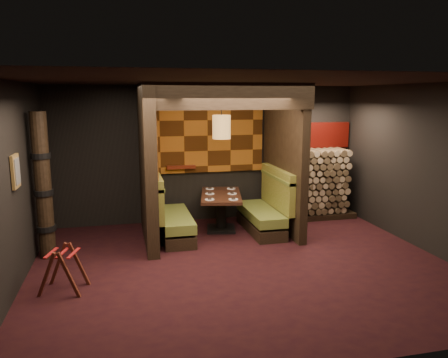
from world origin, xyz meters
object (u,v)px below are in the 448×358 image
dining_table (221,206)px  firewood_stack (315,184)px  booth_bench_left (170,217)px  pendant_lamp (222,127)px  luggage_rack (63,268)px  totem_column (43,187)px  booth_bench_right (266,211)px

dining_table → firewood_stack: size_ratio=0.88×
booth_bench_left → dining_table: 1.07m
pendant_lamp → luggage_rack: bearing=-141.9°
firewood_stack → dining_table: bearing=-167.8°
luggage_rack → firewood_stack: bearing=28.3°
pendant_lamp → firewood_stack: bearing=13.4°
luggage_rack → pendant_lamp: bearing=38.1°
pendant_lamp → totem_column: bearing=-167.0°
totem_column → dining_table: bearing=13.9°
dining_table → totem_column: size_ratio=0.64×
pendant_lamp → luggage_rack: 3.86m
pendant_lamp → booth_bench_left: bearing=-170.6°
booth_bench_right → dining_table: bearing=165.4°
booth_bench_left → pendant_lamp: pendant_lamp is taller
pendant_lamp → firewood_stack: (2.21, 0.53, -1.31)m
booth_bench_left → totem_column: bearing=-165.2°
booth_bench_right → booth_bench_left: bearing=180.0°
booth_bench_left → luggage_rack: bearing=-130.6°
booth_bench_left → dining_table: size_ratio=1.05×
booth_bench_left → dining_table: (1.04, 0.22, 0.11)m
booth_bench_left → pendant_lamp: 1.96m
luggage_rack → booth_bench_left: bearing=49.4°
totem_column → firewood_stack: totem_column is taller
pendant_lamp → luggage_rack: size_ratio=1.46×
totem_column → pendant_lamp: bearing=13.0°
dining_table → totem_column: 3.29m
dining_table → pendant_lamp: pendant_lamp is taller
pendant_lamp → booth_bench_right: bearing=-11.4°
booth_bench_left → pendant_lamp: (1.04, 0.17, 1.66)m
dining_table → pendant_lamp: 1.55m
booth_bench_right → pendant_lamp: bearing=168.6°
booth_bench_left → luggage_rack: size_ratio=2.29×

